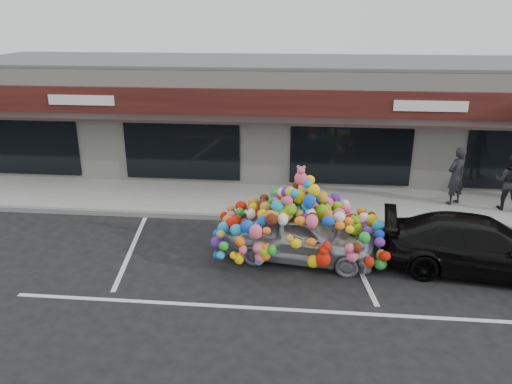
# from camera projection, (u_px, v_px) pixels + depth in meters

# --- Properties ---
(ground) EXTENTS (90.00, 90.00, 0.00)m
(ground) POSITION_uv_depth(u_px,v_px,m) (247.00, 258.00, 13.07)
(ground) COLOR black
(ground) RESTS_ON ground
(shop_building) EXTENTS (24.00, 7.20, 4.31)m
(shop_building) POSITION_uv_depth(u_px,v_px,m) (271.00, 114.00, 20.23)
(shop_building) COLOR silver
(shop_building) RESTS_ON ground
(sidewalk) EXTENTS (26.00, 3.00, 0.15)m
(sidewalk) POSITION_uv_depth(u_px,v_px,m) (261.00, 201.00, 16.79)
(sidewalk) COLOR gray
(sidewalk) RESTS_ON ground
(kerb) EXTENTS (26.00, 0.18, 0.16)m
(kerb) POSITION_uv_depth(u_px,v_px,m) (257.00, 219.00, 15.38)
(kerb) COLOR slate
(kerb) RESTS_ON ground
(parking_stripe_left) EXTENTS (0.73, 4.37, 0.01)m
(parking_stripe_left) POSITION_uv_depth(u_px,v_px,m) (131.00, 249.00, 13.56)
(parking_stripe_left) COLOR silver
(parking_stripe_left) RESTS_ON ground
(parking_stripe_mid) EXTENTS (0.73, 4.37, 0.01)m
(parking_stripe_mid) POSITION_uv_depth(u_px,v_px,m) (355.00, 259.00, 13.00)
(parking_stripe_mid) COLOR silver
(parking_stripe_mid) RESTS_ON ground
(lane_line) EXTENTS (14.00, 0.12, 0.01)m
(lane_line) POSITION_uv_depth(u_px,v_px,m) (327.00, 312.00, 10.73)
(lane_line) COLOR silver
(lane_line) RESTS_ON ground
(toy_car) EXTENTS (2.89, 4.47, 2.46)m
(toy_car) POSITION_uv_depth(u_px,v_px,m) (300.00, 229.00, 12.81)
(toy_car) COLOR #A7ABB2
(toy_car) RESTS_ON ground
(black_sedan) EXTENTS (2.55, 4.93, 1.37)m
(black_sedan) POSITION_uv_depth(u_px,v_px,m) (481.00, 246.00, 12.20)
(black_sedan) COLOR black
(black_sedan) RESTS_ON ground
(pedestrian_a) EXTENTS (0.83, 0.77, 1.90)m
(pedestrian_a) POSITION_uv_depth(u_px,v_px,m) (456.00, 176.00, 16.07)
(pedestrian_a) COLOR black
(pedestrian_a) RESTS_ON sidewalk
(pedestrian_b) EXTENTS (1.12, 1.04, 1.84)m
(pedestrian_b) POSITION_uv_depth(u_px,v_px,m) (510.00, 182.00, 15.62)
(pedestrian_b) COLOR black
(pedestrian_b) RESTS_ON sidewalk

